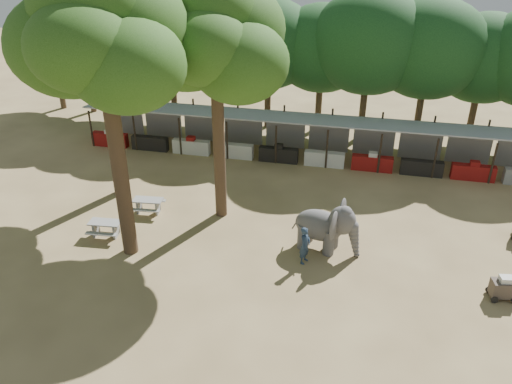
% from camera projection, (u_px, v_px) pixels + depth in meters
% --- Properties ---
extents(ground, '(100.00, 100.00, 0.00)m').
position_uv_depth(ground, '(252.00, 300.00, 19.21)').
color(ground, brown).
rests_on(ground, ground).
extents(vendor_stalls, '(28.00, 2.99, 2.80)m').
position_uv_depth(vendor_stalls, '(304.00, 140.00, 30.59)').
color(vendor_stalls, gray).
rests_on(vendor_stalls, ground).
extents(yard_tree_left, '(7.10, 6.90, 11.02)m').
position_uv_depth(yard_tree_left, '(98.00, 36.00, 23.38)').
color(yard_tree_left, '#332316').
rests_on(yard_tree_left, ground).
extents(yard_tree_center, '(7.10, 6.90, 12.04)m').
position_uv_depth(yard_tree_center, '(100.00, 36.00, 18.00)').
color(yard_tree_center, '#332316').
rests_on(yard_tree_center, ground).
extents(yard_tree_back, '(7.10, 6.90, 11.36)m').
position_uv_depth(yard_tree_back, '(213.00, 38.00, 21.17)').
color(yard_tree_back, '#332316').
rests_on(yard_tree_back, ground).
extents(backdrop_trees, '(46.46, 5.95, 8.33)m').
position_uv_depth(backdrop_trees, '(318.00, 51.00, 33.01)').
color(backdrop_trees, '#332316').
rests_on(backdrop_trees, ground).
extents(elephant, '(3.12, 2.31, 2.32)m').
position_uv_depth(elephant, '(327.00, 226.00, 21.74)').
color(elephant, '#484545').
rests_on(elephant, ground).
extents(handler, '(0.58, 0.71, 1.70)m').
position_uv_depth(handler, '(305.00, 245.00, 20.99)').
color(handler, '#26384C').
rests_on(handler, ground).
extents(picnic_table_near, '(1.58, 1.45, 0.73)m').
position_uv_depth(picnic_table_near, '(106.00, 226.00, 23.02)').
color(picnic_table_near, gray).
rests_on(picnic_table_near, ground).
extents(picnic_table_far, '(1.59, 1.46, 0.73)m').
position_uv_depth(picnic_table_far, '(148.00, 204.00, 24.92)').
color(picnic_table_far, gray).
rests_on(picnic_table_far, ground).
extents(cart_front, '(1.13, 0.83, 1.01)m').
position_uv_depth(cart_front, '(504.00, 288.00, 19.06)').
color(cart_front, '#3B302A').
rests_on(cart_front, ground).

